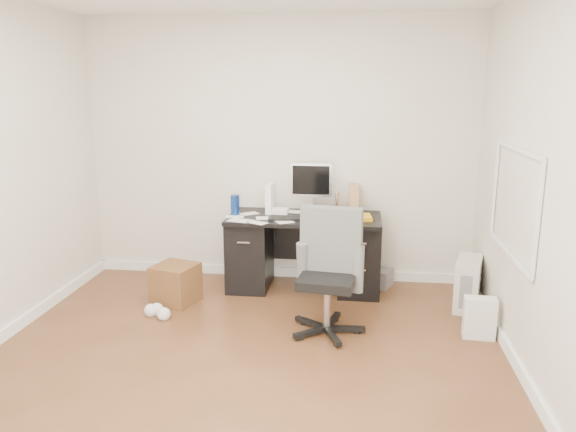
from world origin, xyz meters
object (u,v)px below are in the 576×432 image
Objects in this scene: desk at (304,250)px; wicker_basket at (176,284)px; keyboard at (288,218)px; office_chair at (327,274)px; pc_tower at (468,283)px; lcd_monitor at (311,188)px.

desk is 1.30m from wicker_basket.
keyboard is 0.37× the size of office_chair.
pc_tower is (1.69, -0.16, -0.53)m from keyboard.
wicker_basket is (-1.22, -0.65, -0.83)m from lcd_monitor.
office_chair is (0.23, -1.14, -0.50)m from lcd_monitor.
office_chair reaches higher than keyboard.
lcd_monitor reaches higher than wicker_basket.
desk reaches higher than pc_tower.
office_chair is at bearing -79.32° from lcd_monitor.
desk is 4.08× the size of wicker_basket.
desk is 1.45× the size of office_chair.
lcd_monitor is 1.36× the size of keyboard.
lcd_monitor reaches higher than desk.
office_chair is at bearing -135.62° from pc_tower.
keyboard reaches higher than pc_tower.
pc_tower is 1.27× the size of wicker_basket.
office_chair is (0.43, -0.86, -0.24)m from keyboard.
desk is at bearing 41.66° from keyboard.
desk is 1.07m from office_chair.
lcd_monitor is at bearing 48.19° from keyboard.
keyboard is (-0.14, -0.16, 0.36)m from desk.
lcd_monitor is at bearing 65.86° from desk.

